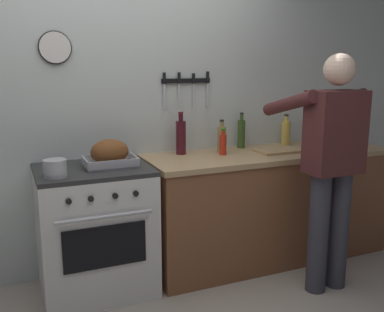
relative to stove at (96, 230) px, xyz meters
name	(u,v)px	position (x,y,z in m)	size (l,w,h in m)	color
wall_back	(110,103)	(0.22, 0.36, 0.85)	(6.00, 0.13, 2.60)	silver
counter_block	(268,205)	(1.42, 0.00, 0.00)	(2.03, 0.65, 0.90)	brown
stove	(96,230)	(0.00, 0.00, 0.00)	(0.76, 0.67, 0.90)	white
person_cook	(331,159)	(1.52, -0.61, 0.50)	(0.51, 0.63, 1.66)	#383842
roasting_pan	(110,154)	(0.12, -0.01, 0.54)	(0.35, 0.26, 0.19)	#B7B7BC
saucepan	(55,168)	(-0.26, -0.17, 0.51)	(0.14, 0.14, 0.11)	#B7B7BC
cutting_board	(278,150)	(1.47, -0.03, 0.46)	(0.36, 0.24, 0.02)	tan
bottle_vinegar	(222,139)	(1.05, 0.13, 0.56)	(0.07, 0.07, 0.26)	#997F4C
bottle_cooking_oil	(286,133)	(1.69, 0.18, 0.56)	(0.08, 0.08, 0.27)	gold
bottle_wine_red	(181,137)	(0.72, 0.19, 0.59)	(0.08, 0.08, 0.33)	#47141E
bottle_olive_oil	(241,133)	(1.28, 0.23, 0.57)	(0.06, 0.06, 0.30)	#385623
bottle_hot_sauce	(223,144)	(1.01, 0.04, 0.53)	(0.06, 0.06, 0.20)	red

